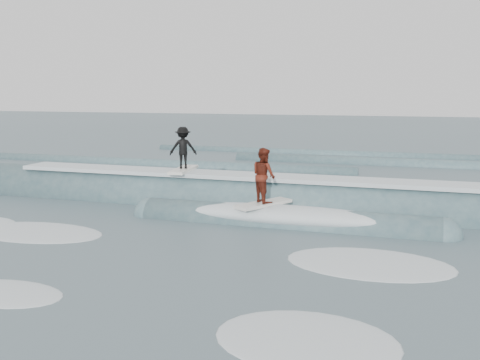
% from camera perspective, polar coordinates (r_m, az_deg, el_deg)
% --- Properties ---
extents(ground, '(160.00, 160.00, 0.00)m').
position_cam_1_polar(ground, '(13.94, -5.60, -7.30)').
color(ground, '#425860').
rests_on(ground, ground).
extents(breaking_wave, '(23.23, 3.86, 2.16)m').
position_cam_1_polar(breaking_wave, '(18.44, 1.47, -2.97)').
color(breaking_wave, '#3B5963').
rests_on(breaking_wave, ground).
extents(surfer_black, '(1.11, 2.05, 1.60)m').
position_cam_1_polar(surfer_black, '(19.41, -6.09, 3.17)').
color(surfer_black, white).
rests_on(surfer_black, ground).
extents(surfer_red, '(1.48, 2.01, 1.77)m').
position_cam_1_polar(surfer_red, '(16.21, 2.55, 0.17)').
color(surfer_red, silver).
rests_on(surfer_red, ground).
extents(whitewater, '(15.10, 6.69, 0.10)m').
position_cam_1_polar(whitewater, '(13.17, -7.42, -8.33)').
color(whitewater, silver).
rests_on(whitewater, ground).
extents(far_swells, '(36.52, 8.65, 0.80)m').
position_cam_1_polar(far_swells, '(30.62, 7.62, 1.83)').
color(far_swells, '#3B5963').
rests_on(far_swells, ground).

